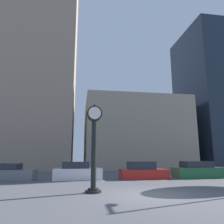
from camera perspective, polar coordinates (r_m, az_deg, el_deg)
The scene contains 9 objects.
ground_plane at distance 11.23m, azimuth 9.90°, elevation -20.61°, with size 200.00×200.00×0.00m, color #515156.
building_tall_tower at distance 38.85m, azimuth -18.52°, elevation 13.97°, with size 11.88×12.00×36.42m.
building_storefront_row at distance 35.85m, azimuth 5.64°, elevation -5.88°, with size 15.65×12.00×10.76m.
building_glass_modern at distance 44.17m, azimuth 26.79°, elevation 3.28°, with size 13.25×12.00×24.48m.
street_clock at distance 11.71m, azimuth -4.73°, elevation -8.11°, with size 0.84×0.84×4.62m.
car_grey at distance 19.35m, azimuth -26.04°, elevation -14.17°, with size 4.41×2.06×1.30m.
car_white at distance 18.58m, azimuth -9.14°, elevation -15.18°, with size 3.94×2.04×1.41m.
car_red at distance 19.18m, azimuth 8.06°, elevation -15.12°, with size 3.96×1.84×1.42m.
car_green at distance 21.27m, azimuth 21.68°, elevation -14.05°, with size 4.62×1.89×1.43m.
Camera 1 is at (-3.46, -10.54, 1.77)m, focal length 35.00 mm.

